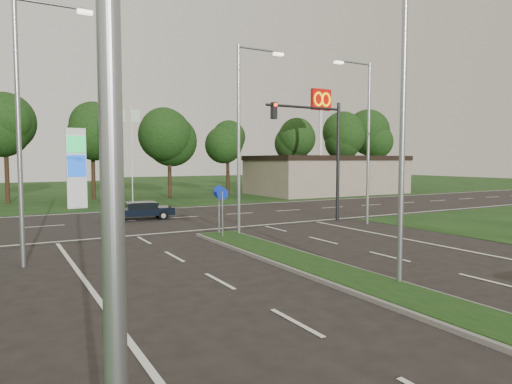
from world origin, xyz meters
TOP-DOWN VIEW (x-y plane):
  - verge_far at (0.00, 55.00)m, footprint 160.00×50.00m
  - cross_road at (0.00, 24.00)m, footprint 160.00×12.00m
  - median_kerb at (0.00, 4.00)m, footprint 2.00×26.00m
  - commercial_building at (22.00, 36.00)m, footprint 16.00×9.00m
  - streetlight_median_near at (1.00, 6.00)m, footprint 2.53×0.22m
  - streetlight_median_far at (1.00, 16.00)m, footprint 2.53×0.22m
  - streetlight_left_far at (-8.30, 14.00)m, footprint 2.53×0.22m
  - streetlight_right_far at (8.80, 16.00)m, footprint 2.53×0.22m
  - traffic_signal at (7.19, 18.00)m, footprint 5.10×0.42m
  - median_signs at (0.00, 16.40)m, footprint 1.16×1.76m
  - gas_pylon at (-3.79, 33.05)m, footprint 5.80×1.26m
  - mcdonalds_sign at (18.00, 31.97)m, footprint 2.20×0.47m
  - treeline_far at (0.10, 39.93)m, footprint 6.00×6.00m
  - navy_sedan at (-1.68, 24.23)m, footprint 4.10×2.02m

SIDE VIEW (x-z plane):
  - verge_far at x=0.00m, z-range -0.01..0.01m
  - cross_road at x=0.00m, z-range -0.01..0.01m
  - median_kerb at x=0.00m, z-range 0.00..0.12m
  - navy_sedan at x=-1.68m, z-range 0.04..1.13m
  - median_signs at x=0.00m, z-range 0.52..2.90m
  - commercial_building at x=22.00m, z-range 0.00..4.00m
  - gas_pylon at x=-3.79m, z-range -0.80..7.20m
  - traffic_signal at x=7.19m, z-range 1.15..8.15m
  - streetlight_median_near at x=1.00m, z-range 0.58..9.58m
  - streetlight_median_far at x=1.00m, z-range 0.58..9.58m
  - streetlight_left_far at x=-8.30m, z-range 0.58..9.58m
  - streetlight_right_far at x=8.80m, z-range 0.58..9.58m
  - treeline_far at x=0.10m, z-range 1.88..11.78m
  - mcdonalds_sign at x=18.00m, z-range 2.79..13.19m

